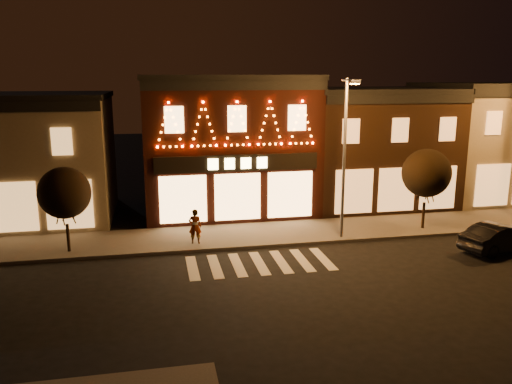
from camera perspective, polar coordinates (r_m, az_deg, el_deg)
name	(u,v)px	position (r m, az deg, el deg)	size (l,w,h in m)	color
ground	(281,300)	(19.67, 2.80, -11.96)	(120.00, 120.00, 0.00)	black
sidewalk_far	(281,233)	(27.36, 2.79, -4.58)	(44.00, 4.00, 0.15)	#47423D
building_left	(2,158)	(32.77, -26.43, 3.42)	(12.20, 8.28, 7.30)	#786E55
building_pulp	(227,143)	(31.86, -3.28, 5.42)	(10.20, 8.34, 8.30)	black
building_right_a	(370,146)	(34.56, 12.58, 5.03)	(9.20, 8.28, 7.50)	#341E12
building_right_b	(492,140)	(39.05, 24.82, 5.24)	(9.20, 8.28, 7.80)	#786E55
streetlamp_mid	(346,147)	(25.65, 9.94, 4.99)	(0.60, 1.84, 7.99)	#59595E
tree_left	(64,193)	(25.20, -20.54, -0.10)	(2.41, 2.41, 4.03)	black
tree_right	(426,173)	(28.77, 18.43, 2.00)	(2.59, 2.59, 4.33)	black
dark_sedan	(499,237)	(27.26, 25.46, -4.58)	(1.44, 4.14, 1.36)	black
pedestrian	(195,226)	(25.40, -6.80, -3.81)	(0.63, 0.42, 1.74)	gray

